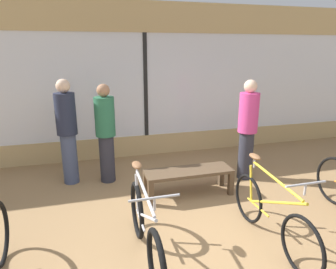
% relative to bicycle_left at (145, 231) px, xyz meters
% --- Properties ---
extents(ground_plane, '(24.00, 24.00, 0.00)m').
position_rel_bicycle_left_xyz_m(ground_plane, '(0.73, 0.09, -0.39)').
color(ground_plane, '#99754C').
extents(shop_back_wall, '(12.00, 0.08, 3.20)m').
position_rel_bicycle_left_xyz_m(shop_back_wall, '(0.73, 3.47, 1.25)').
color(shop_back_wall, tan).
rests_on(shop_back_wall, ground_plane).
extents(bicycle_left, '(0.46, 1.76, 1.03)m').
position_rel_bicycle_left_xyz_m(bicycle_left, '(0.00, 0.00, 0.00)').
color(bicycle_left, black).
rests_on(bicycle_left, ground_plane).
extents(bicycle_right, '(0.46, 1.72, 1.01)m').
position_rel_bicycle_left_xyz_m(bicycle_right, '(1.51, -0.06, -0.01)').
color(bicycle_right, black).
rests_on(bicycle_right, ground_plane).
extents(display_bench, '(1.40, 0.44, 0.43)m').
position_rel_bicycle_left_xyz_m(display_bench, '(0.98, 1.37, -0.03)').
color(display_bench, brown).
rests_on(display_bench, ground_plane).
extents(customer_near_rack, '(0.48, 0.48, 1.73)m').
position_rel_bicycle_left_xyz_m(customer_near_rack, '(-0.23, 2.27, 0.52)').
color(customer_near_rack, '#2D2D38').
rests_on(customer_near_rack, ground_plane).
extents(customer_by_window, '(0.45, 0.45, 1.78)m').
position_rel_bicycle_left_xyz_m(customer_by_window, '(2.19, 1.74, 0.56)').
color(customer_by_window, '#2D2D38').
rests_on(customer_by_window, ground_plane).
extents(customer_mid_floor, '(0.48, 0.48, 1.82)m').
position_rel_bicycle_left_xyz_m(customer_mid_floor, '(-0.85, 2.38, 0.58)').
color(customer_mid_floor, '#424C6B').
rests_on(customer_mid_floor, ground_plane).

